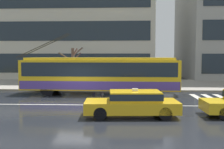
# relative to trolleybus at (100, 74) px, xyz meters

# --- Properties ---
(ground_plane) EXTENTS (160.00, 160.00, 0.00)m
(ground_plane) POSITION_rel_trolleybus_xyz_m (-1.48, -3.32, -1.59)
(ground_plane) COLOR #202329
(sidewalk_slab) EXTENTS (80.00, 10.00, 0.14)m
(sidewalk_slab) POSITION_rel_trolleybus_xyz_m (-1.48, 6.60, -1.52)
(sidewalk_slab) COLOR gray
(sidewalk_slab) RESTS_ON ground_plane
(crosswalk_stripe_edge_near) EXTENTS (0.44, 4.40, 0.01)m
(crosswalk_stripe_edge_near) POSITION_rel_trolleybus_xyz_m (7.18, -1.86, -1.58)
(crosswalk_stripe_edge_near) COLOR beige
(crosswalk_stripe_edge_near) RESTS_ON ground_plane
(crosswalk_stripe_inner_a) EXTENTS (0.44, 4.40, 0.01)m
(crosswalk_stripe_inner_a) POSITION_rel_trolleybus_xyz_m (8.08, -1.86, -1.58)
(crosswalk_stripe_inner_a) COLOR beige
(crosswalk_stripe_inner_a) RESTS_ON ground_plane
(lane_centre_line) EXTENTS (72.00, 0.14, 0.01)m
(lane_centre_line) POSITION_rel_trolleybus_xyz_m (-1.48, -4.52, -1.59)
(lane_centre_line) COLOR silver
(lane_centre_line) RESTS_ON ground_plane
(trolleybus) EXTENTS (12.69, 2.90, 4.76)m
(trolleybus) POSITION_rel_trolleybus_xyz_m (0.00, 0.00, 0.00)
(trolleybus) COLOR yellow
(trolleybus) RESTS_ON ground_plane
(taxi_oncoming_near) EXTENTS (4.68, 2.05, 1.39)m
(taxi_oncoming_near) POSITION_rel_trolleybus_xyz_m (2.30, -7.35, -0.89)
(taxi_oncoming_near) COLOR gold
(taxi_oncoming_near) RESTS_ON ground_plane
(bus_shelter) EXTENTS (4.00, 1.72, 2.52)m
(bus_shelter) POSITION_rel_trolleybus_xyz_m (-1.96, 3.86, 0.45)
(bus_shelter) COLOR gray
(bus_shelter) RESTS_ON sidewalk_slab
(pedestrian_at_shelter) EXTENTS (0.50, 0.50, 1.62)m
(pedestrian_at_shelter) POSITION_rel_trolleybus_xyz_m (3.34, 3.14, -0.49)
(pedestrian_at_shelter) COLOR #272D45
(pedestrian_at_shelter) RESTS_ON sidewalk_slab
(pedestrian_approaching_curb) EXTENTS (0.48, 0.48, 1.64)m
(pedestrian_approaching_curb) POSITION_rel_trolleybus_xyz_m (-0.87, 2.94, -0.48)
(pedestrian_approaching_curb) COLOR navy
(pedestrian_approaching_curb) RESTS_ON sidewalk_slab
(pedestrian_walking_past) EXTENTS (1.25, 1.25, 2.04)m
(pedestrian_walking_past) POSITION_rel_trolleybus_xyz_m (-0.24, 4.19, 0.20)
(pedestrian_walking_past) COLOR #46404F
(pedestrian_walking_past) RESTS_ON sidewalk_slab
(pedestrian_waiting_by_pole) EXTENTS (1.18, 1.18, 2.00)m
(pedestrian_waiting_by_pole) POSITION_rel_trolleybus_xyz_m (-4.82, 2.32, 0.13)
(pedestrian_waiting_by_pole) COLOR black
(pedestrian_waiting_by_pole) RESTS_ON sidewalk_slab
(street_tree_bare) EXTENTS (2.23, 2.20, 3.74)m
(street_tree_bare) POSITION_rel_trolleybus_xyz_m (-3.11, 4.86, 0.68)
(street_tree_bare) COLOR #4F3D33
(street_tree_bare) RESTS_ON sidewalk_slab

